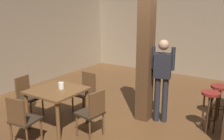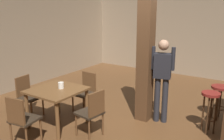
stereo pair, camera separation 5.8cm
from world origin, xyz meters
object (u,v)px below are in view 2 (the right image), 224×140
Objects in this scene: napkin_cup at (61,85)px; bar_stool_mid at (220,94)px; dining_table at (57,95)px; bar_stool_near at (210,103)px; chair_west at (28,94)px; chair_east at (92,111)px; chair_south at (22,118)px; chair_north at (86,90)px; standing_person at (162,75)px.

bar_stool_mid is (2.59, 2.03, -0.28)m from napkin_cup.
dining_table is 2.93m from bar_stool_near.
chair_west is at bearing -157.48° from bar_stool_near.
chair_west is at bearing -176.85° from dining_table.
dining_table is 1.09× the size of chair_east.
bar_stool_mid is (3.48, 2.16, 0.05)m from chair_west.
chair_south is at bearing -131.07° from bar_stool_mid.
chair_south reaches higher than napkin_cup.
dining_table is 1.09× the size of chair_north.
chair_south is at bearing -132.48° from chair_east.
chair_west is 4.09m from bar_stool_mid.
dining_table is 7.72× the size of napkin_cup.
standing_person is 2.15× the size of bar_stool_near.
napkin_cup is at bearing 63.10° from dining_table.
chair_south is at bearing -43.00° from chair_west.
chair_west reaches higher than napkin_cup.
chair_west is (-1.70, -0.07, 0.00)m from chair_east.
chair_south is 7.10× the size of napkin_cup.
bar_stool_near is (2.57, 0.52, 0.09)m from chair_north.
chair_north is at bearing 91.35° from napkin_cup.
chair_east is at bearing 2.48° from chair_west.
chair_north is 1.11× the size of bar_stool_near.
dining_table is 0.21m from napkin_cup.
bar_stool_near is at bearing 26.97° from napkin_cup.
napkin_cup is (0.02, -0.78, 0.33)m from chair_north.
bar_stool_near is (0.95, 0.07, -0.41)m from standing_person.
chair_west is 7.10× the size of napkin_cup.
napkin_cup is at bearing -141.90° from bar_stool_mid.
chair_north is at bearing 46.21° from chair_west.
bar_stool_mid is (1.78, 2.08, 0.05)m from chair_east.
bar_stool_near is (2.56, 2.25, 0.09)m from chair_south.
bar_stool_mid is at bearing 48.93° from chair_south.
standing_person is at bearing 15.48° from chair_north.
bar_stool_near is at bearing 37.88° from chair_east.
chair_north is at bearing -168.61° from bar_stool_near.
standing_person is (1.60, 1.23, 0.17)m from napkin_cup.
dining_table is at bearing -91.53° from chair_north.
chair_west reaches higher than bar_stool_mid.
chair_south is 1.22× the size of bar_stool_mid.
bar_stool_near is at bearing 41.31° from chair_south.
standing_person reaches higher than bar_stool_near.
standing_person is at bearing -140.92° from bar_stool_mid.
chair_west is 0.96m from napkin_cup.
dining_table is 2.13m from standing_person.
napkin_cup is (0.01, 0.95, 0.33)m from chair_south.
bar_stool_mid is at bearing 38.76° from dining_table.
chair_south is 1.11× the size of bar_stool_near.
napkin_cup is 2.03m from standing_person.
bar_stool_near is at bearing 22.52° from chair_west.
chair_east is 2.74m from bar_stool_mid.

